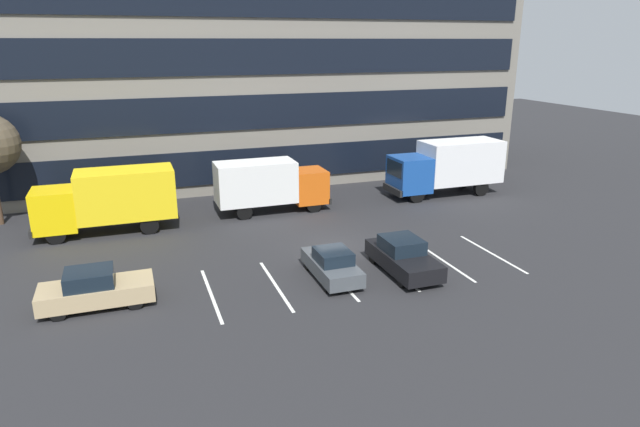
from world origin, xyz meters
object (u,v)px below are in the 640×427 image
object	(u,v)px
sedan_tan	(95,289)
sedan_black	(403,257)
box_truck_blue	(447,165)
sedan_charcoal	(332,264)
box_truck_orange	(270,184)
box_truck_yellow_all	(108,198)

from	to	relation	value
sedan_tan	sedan_black	xyz separation A→B (m)	(13.17, -1.04, 0.01)
box_truck_blue	sedan_tan	xyz separation A→B (m)	(-22.31, -9.97, -1.33)
sedan_tan	sedan_charcoal	world-z (taller)	sedan_tan
box_truck_orange	sedan_tan	distance (m)	14.11
box_truck_orange	sedan_tan	size ratio (longest dim) A/B	1.59
box_truck_blue	box_truck_yellow_all	size ratio (longest dim) A/B	1.06
box_truck_yellow_all	sedan_black	size ratio (longest dim) A/B	1.68
box_truck_blue	sedan_charcoal	bearing A→B (deg)	-139.64
box_truck_blue	sedan_black	bearing A→B (deg)	-129.72
box_truck_yellow_all	sedan_tan	world-z (taller)	box_truck_yellow_all
box_truck_blue	box_truck_yellow_all	xyz separation A→B (m)	(-21.78, -0.61, -0.12)
box_truck_orange	box_truck_blue	world-z (taller)	box_truck_blue
box_truck_yellow_all	box_truck_orange	bearing A→B (deg)	4.37
box_truck_blue	box_truck_yellow_all	bearing A→B (deg)	-178.40
sedan_tan	sedan_charcoal	distance (m)	9.86
box_truck_blue	sedan_black	world-z (taller)	box_truck_blue
sedan_black	sedan_charcoal	xyz separation A→B (m)	(-3.32, 0.41, -0.09)
box_truck_yellow_all	sedan_black	world-z (taller)	box_truck_yellow_all
box_truck_yellow_all	sedan_charcoal	size ratio (longest dim) A/B	1.91
box_truck_orange	box_truck_yellow_all	distance (m)	9.32
box_truck_orange	sedan_charcoal	size ratio (longest dim) A/B	1.77
box_truck_orange	sedan_charcoal	xyz separation A→B (m)	(0.02, -10.70, -1.15)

